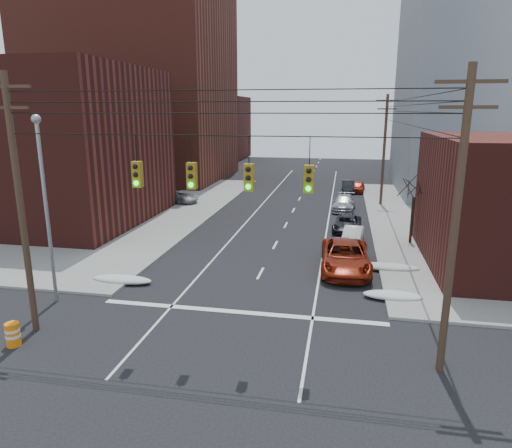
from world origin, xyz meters
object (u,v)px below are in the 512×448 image
at_px(red_pickup, 345,257).
at_px(construction_barrel, 13,334).
at_px(parked_car_e, 358,187).
at_px(lot_car_a, 120,210).
at_px(parked_car_f, 348,186).
at_px(lot_car_d, 137,197).
at_px(lot_car_b, 178,197).
at_px(lot_car_c, 49,215).
at_px(parked_car_a, 343,248).
at_px(parked_car_c, 347,224).
at_px(parked_car_d, 344,203).
at_px(parked_car_b, 353,236).

bearing_deg(red_pickup, construction_barrel, -140.65).
distance_m(parked_car_e, lot_car_a, 27.97).
xyz_separation_m(parked_car_f, lot_car_d, (-21.25, -12.09, 0.14)).
relative_size(lot_car_b, lot_car_d, 1.13).
relative_size(parked_car_e, lot_car_a, 0.82).
bearing_deg(construction_barrel, lot_car_c, 120.97).
distance_m(lot_car_b, construction_barrel, 29.54).
xyz_separation_m(parked_car_f, construction_barrel, (-13.72, -39.86, -0.16)).
bearing_deg(lot_car_b, parked_car_a, -115.70).
bearing_deg(parked_car_c, lot_car_b, 161.41).
height_order(parked_car_c, lot_car_c, lot_car_c).
bearing_deg(parked_car_d, parked_car_b, -82.56).
distance_m(red_pickup, parked_car_f, 27.98).
xyz_separation_m(parked_car_e, lot_car_a, (-21.02, -18.45, 0.27)).
relative_size(red_pickup, parked_car_e, 1.68).
bearing_deg(parked_car_b, lot_car_c, -175.28).
bearing_deg(lot_car_a, parked_car_e, -65.00).
bearing_deg(parked_car_e, construction_barrel, -105.54).
distance_m(red_pickup, parked_car_d, 17.43).
relative_size(parked_car_e, lot_car_d, 0.95).
relative_size(parked_car_f, lot_car_a, 0.91).
distance_m(parked_car_c, parked_car_f, 18.46).
xyz_separation_m(parked_car_b, parked_car_d, (-0.69, 11.58, 0.11)).
distance_m(red_pickup, construction_barrel, 17.97).
bearing_deg(lot_car_c, construction_barrel, -141.24).
relative_size(lot_car_b, lot_car_c, 0.85).
relative_size(lot_car_a, lot_car_b, 1.03).
relative_size(parked_car_c, parked_car_e, 1.17).
bearing_deg(red_pickup, parked_car_d, 88.50).
relative_size(lot_car_a, lot_car_d, 1.17).
bearing_deg(lot_car_d, parked_car_f, -57.07).
relative_size(red_pickup, parked_car_f, 1.52).
distance_m(parked_car_a, construction_barrel, 19.66).
distance_m(lot_car_c, construction_barrel, 21.71).
distance_m(parked_car_a, parked_car_c, 6.92).
xyz_separation_m(parked_car_e, parked_car_f, (-1.18, 0.04, 0.05)).
distance_m(parked_car_c, lot_car_d, 22.07).
distance_m(lot_car_d, construction_barrel, 28.78).
relative_size(parked_car_b, lot_car_c, 0.72).
height_order(parked_car_f, lot_car_c, lot_car_c).
bearing_deg(lot_car_b, lot_car_c, 160.40).
relative_size(parked_car_c, parked_car_f, 1.06).
relative_size(red_pickup, lot_car_b, 1.42).
bearing_deg(parked_car_d, lot_car_b, -175.94).
xyz_separation_m(parked_car_a, parked_car_e, (1.60, 25.34, 0.02)).
distance_m(parked_car_e, lot_car_c, 33.61).
distance_m(parked_car_d, lot_car_a, 20.98).
xyz_separation_m(parked_car_c, parked_car_f, (0.13, 18.46, 0.07)).
height_order(lot_car_c, construction_barrel, lot_car_c).
xyz_separation_m(red_pickup, parked_car_e, (1.43, 27.94, -0.24)).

